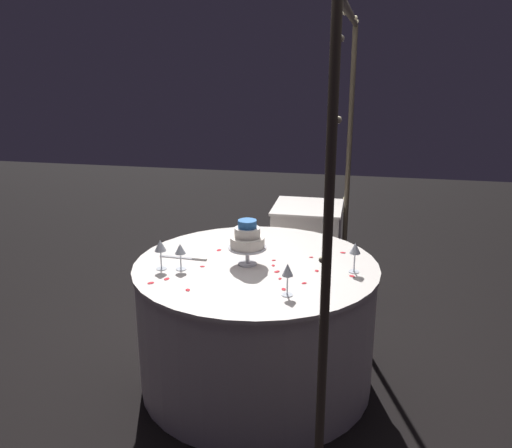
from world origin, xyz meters
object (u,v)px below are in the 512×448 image
at_px(tiered_cake, 247,239).
at_px(side_table, 306,257).
at_px(main_table, 256,323).
at_px(cake_knife, 186,258).
at_px(wine_glass_3, 160,247).
at_px(wine_glass_0, 355,250).
at_px(wine_glass_1, 288,272).
at_px(wine_glass_2, 180,250).
at_px(decorative_arch, 343,155).

bearing_deg(tiered_cake, side_table, 168.13).
bearing_deg(main_table, cake_knife, -90.43).
height_order(main_table, wine_glass_3, wine_glass_3).
bearing_deg(wine_glass_0, wine_glass_1, -40.72).
height_order(wine_glass_0, wine_glass_2, wine_glass_0).
height_order(decorative_arch, wine_glass_0, decorative_arch).
xyz_separation_m(decorative_arch, wine_glass_0, (0.01, 0.09, -0.52)).
relative_size(decorative_arch, wine_glass_3, 12.68).
distance_m(side_table, wine_glass_3, 1.53).
bearing_deg(wine_glass_2, tiered_cake, 112.29).
distance_m(wine_glass_0, cake_knife, 1.00).
xyz_separation_m(wine_glass_1, wine_glass_2, (-0.23, -0.64, -0.01)).
height_order(main_table, side_table, side_table).
relative_size(side_table, tiered_cake, 3.09).
bearing_deg(side_table, decorative_arch, 14.67).
bearing_deg(wine_glass_2, wine_glass_0, 98.85).
height_order(wine_glass_0, cake_knife, wine_glass_0).
relative_size(side_table, cake_knife, 2.82).
relative_size(side_table, wine_glass_1, 4.82).
bearing_deg(side_table, main_table, -9.68).
bearing_deg(side_table, tiered_cake, -11.87).
height_order(wine_glass_0, wine_glass_1, same).
bearing_deg(tiered_cake, main_table, 110.97).
bearing_deg(side_table, wine_glass_3, -28.80).
xyz_separation_m(side_table, tiered_cake, (1.11, -0.23, 0.51)).
height_order(main_table, cake_knife, cake_knife).
xyz_separation_m(main_table, wine_glass_0, (0.01, 0.56, 0.52)).
xyz_separation_m(side_table, cake_knife, (1.09, -0.61, 0.36)).
relative_size(wine_glass_2, cake_knife, 0.52).
bearing_deg(cake_knife, tiered_cake, 86.79).
relative_size(tiered_cake, wine_glass_3, 1.53).
height_order(side_table, wine_glass_0, wine_glass_0).
bearing_deg(wine_glass_2, main_table, 112.14).
distance_m(main_table, wine_glass_3, 0.75).
height_order(tiered_cake, wine_glass_2, tiered_cake).
distance_m(tiered_cake, wine_glass_3, 0.49).
bearing_deg(wine_glass_3, cake_knife, 154.31).
xyz_separation_m(tiered_cake, wine_glass_3, (0.16, -0.47, -0.02)).
distance_m(decorative_arch, wine_glass_1, 0.70).
height_order(tiered_cake, wine_glass_3, tiered_cake).
bearing_deg(wine_glass_3, side_table, 151.20).
distance_m(wine_glass_2, cake_knife, 0.20).
distance_m(decorative_arch, main_table, 1.14).
bearing_deg(decorative_arch, wine_glass_0, 82.32).
relative_size(wine_glass_0, wine_glass_3, 0.99).
height_order(tiered_cake, wine_glass_0, tiered_cake).
bearing_deg(side_table, wine_glass_2, -25.10).
bearing_deg(wine_glass_1, main_table, -148.58).
relative_size(wine_glass_1, cake_knife, 0.58).
bearing_deg(cake_knife, main_table, 89.57).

